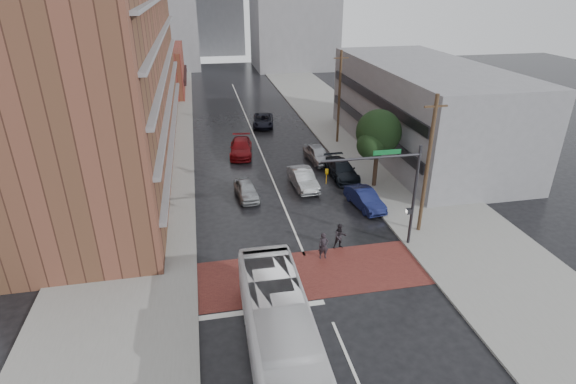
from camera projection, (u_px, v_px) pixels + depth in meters
ground at (314, 278)px, 27.40m from camera, size 160.00×160.00×0.00m
crosswalk at (312, 273)px, 27.83m from camera, size 14.00×5.00×0.02m
sidewalk_west at (150, 151)px, 47.47m from camera, size 9.00×90.00×0.15m
sidewalk_east at (357, 138)px, 51.57m from camera, size 9.00×90.00×0.15m
apartment_block at (100, 11)px, 40.18m from camera, size 10.00×44.00×28.00m
storefront_west at (158, 70)px, 71.62m from camera, size 8.00×16.00×7.00m
building_east at (422, 109)px, 46.13m from camera, size 11.00×26.00×9.00m
distant_tower_center at (216, 1)px, 106.45m from camera, size 12.00×10.00×24.00m
street_tree at (378, 135)px, 37.55m from camera, size 4.20×4.10×6.90m
signal_mast at (395, 183)px, 28.63m from camera, size 6.50×0.30×7.20m
utility_pole_near at (427, 165)px, 30.31m from camera, size 1.60×0.26×10.00m
utility_pole_far at (339, 97)px, 48.03m from camera, size 1.60×0.26×10.00m
transit_bus at (282, 341)px, 20.30m from camera, size 3.04×12.30×3.41m
pedestrian_a at (324, 246)px, 29.01m from camera, size 0.68×0.45×1.84m
pedestrian_b at (340, 236)px, 30.12m from camera, size 0.88×0.69×1.80m
car_travel_a at (246, 190)px, 37.23m from camera, size 2.05×4.26×1.40m
car_travel_b at (303, 179)px, 39.07m from camera, size 2.05×5.01×1.62m
car_travel_c at (241, 148)px, 46.38m from camera, size 2.89×5.68×1.58m
suv_travel at (263, 120)px, 55.64m from camera, size 3.26×5.57×1.46m
car_parked_near at (365, 199)px, 35.66m from camera, size 2.25×4.69×1.48m
car_parked_mid at (342, 170)px, 41.04m from camera, size 2.32×5.38×1.54m
car_parked_far at (318, 154)px, 44.61m from camera, size 2.46×4.98×1.63m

